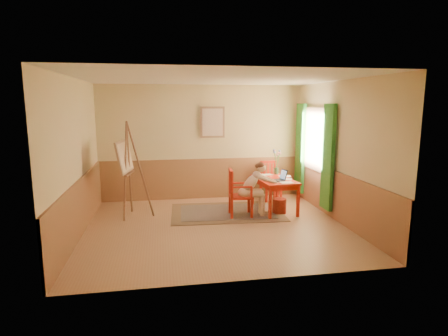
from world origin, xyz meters
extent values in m
cube|color=tan|center=(0.00, 0.00, -0.01)|extent=(5.00, 4.50, 0.02)
cube|color=white|center=(0.00, 0.00, 2.81)|extent=(5.00, 4.50, 0.02)
cube|color=#E0C589|center=(0.00, 2.26, 1.40)|extent=(5.00, 0.02, 2.80)
cube|color=#E0C589|center=(0.00, -2.26, 1.40)|extent=(5.00, 0.02, 2.80)
cube|color=#E0C589|center=(-2.51, 0.00, 1.40)|extent=(0.02, 4.50, 2.80)
cube|color=#E0C589|center=(2.51, 0.00, 1.40)|extent=(0.02, 4.50, 2.80)
cube|color=#9F6942|center=(0.00, 2.23, 0.50)|extent=(5.00, 0.04, 1.00)
cube|color=#9F6942|center=(-2.48, 0.00, 0.50)|extent=(0.04, 4.50, 1.00)
cube|color=#9F6942|center=(2.48, 0.00, 0.50)|extent=(0.04, 4.50, 1.00)
cube|color=white|center=(2.47, 1.10, 1.55)|extent=(0.02, 1.00, 1.30)
cube|color=#976E4F|center=(2.45, 1.10, 1.55)|extent=(0.03, 1.12, 1.42)
cube|color=#459535|center=(2.40, 0.32, 1.25)|extent=(0.08, 0.45, 2.20)
cube|color=#459535|center=(2.40, 1.88, 1.25)|extent=(0.08, 0.45, 2.20)
cube|color=#976E4F|center=(0.25, 2.21, 1.90)|extent=(0.60, 0.04, 0.76)
cube|color=beige|center=(0.25, 2.19, 1.90)|extent=(0.50, 0.02, 0.66)
cube|color=#8C7251|center=(0.37, 0.89, 0.01)|extent=(2.49, 1.73, 0.01)
cube|color=#191631|center=(0.37, 0.89, 0.01)|extent=(2.06, 1.31, 0.01)
cube|color=red|center=(1.43, 0.85, 0.70)|extent=(0.82, 1.26, 0.04)
cube|color=red|center=(1.43, 0.85, 0.63)|extent=(0.71, 1.15, 0.10)
cube|color=red|center=(1.16, 0.27, 0.34)|extent=(0.06, 0.06, 0.68)
cube|color=red|center=(1.78, 0.32, 0.34)|extent=(0.06, 0.06, 0.68)
cube|color=red|center=(1.07, 1.37, 0.34)|extent=(0.06, 0.06, 0.68)
cube|color=red|center=(1.69, 1.42, 0.34)|extent=(0.06, 0.06, 0.68)
cube|color=red|center=(0.61, 0.58, 0.43)|extent=(0.50, 0.48, 0.05)
cube|color=red|center=(0.39, 0.40, 0.20)|extent=(0.05, 0.05, 0.41)
cube|color=red|center=(0.80, 0.36, 0.20)|extent=(0.05, 0.05, 0.41)
cube|color=red|center=(0.42, 0.79, 0.20)|extent=(0.05, 0.05, 0.41)
cube|color=red|center=(0.83, 0.76, 0.20)|extent=(0.05, 0.05, 0.41)
cube|color=red|center=(0.39, 0.40, 0.73)|extent=(0.05, 0.05, 0.55)
cube|color=red|center=(0.42, 0.79, 0.73)|extent=(0.05, 0.05, 0.55)
cube|color=red|center=(0.40, 0.59, 0.98)|extent=(0.09, 0.45, 0.06)
cube|color=red|center=(0.39, 0.49, 0.72)|extent=(0.03, 0.05, 0.45)
cube|color=red|center=(0.40, 0.59, 0.72)|extent=(0.03, 0.05, 0.45)
cube|color=red|center=(0.41, 0.69, 0.72)|extent=(0.03, 0.05, 0.45)
cube|color=red|center=(0.59, 0.38, 0.67)|extent=(0.41, 0.07, 0.04)
cube|color=red|center=(0.79, 0.37, 0.56)|extent=(0.04, 0.04, 0.22)
cube|color=red|center=(0.62, 0.77, 0.67)|extent=(0.41, 0.07, 0.04)
cube|color=red|center=(0.82, 0.76, 0.56)|extent=(0.04, 0.04, 0.22)
cube|color=red|center=(1.62, 1.72, 0.41)|extent=(0.46, 0.48, 0.04)
cube|color=red|center=(1.41, 1.90, 0.19)|extent=(0.05, 0.05, 0.39)
cube|color=red|center=(1.45, 1.51, 0.19)|extent=(0.05, 0.05, 0.39)
cube|color=red|center=(1.78, 1.93, 0.19)|extent=(0.05, 0.05, 0.39)
cube|color=red|center=(1.82, 1.54, 0.19)|extent=(0.05, 0.05, 0.39)
cube|color=red|center=(1.41, 1.90, 0.69)|extent=(0.05, 0.05, 0.53)
cube|color=red|center=(1.78, 1.93, 0.69)|extent=(0.05, 0.05, 0.53)
cube|color=red|center=(1.60, 1.92, 0.93)|extent=(0.42, 0.09, 0.06)
cube|color=red|center=(1.50, 1.91, 0.68)|extent=(0.05, 0.03, 0.43)
cube|color=red|center=(1.60, 1.92, 0.68)|extent=(0.05, 0.03, 0.43)
cube|color=red|center=(1.69, 1.93, 0.68)|extent=(0.05, 0.03, 0.43)
cube|color=red|center=(1.43, 1.71, 0.64)|extent=(0.07, 0.39, 0.03)
cube|color=red|center=(1.45, 1.52, 0.54)|extent=(0.04, 0.04, 0.21)
cube|color=red|center=(1.80, 1.74, 0.64)|extent=(0.07, 0.39, 0.03)
cube|color=red|center=(1.82, 1.55, 0.54)|extent=(0.04, 0.04, 0.21)
ellipsoid|color=beige|center=(0.68, 0.58, 0.51)|extent=(0.28, 0.34, 0.21)
cylinder|color=beige|center=(0.86, 0.48, 0.50)|extent=(0.41, 0.18, 0.14)
cylinder|color=beige|center=(0.88, 0.65, 0.50)|extent=(0.41, 0.18, 0.14)
cylinder|color=beige|center=(1.05, 0.47, 0.26)|extent=(0.11, 0.11, 0.46)
cylinder|color=beige|center=(1.07, 0.63, 0.26)|extent=(0.11, 0.11, 0.46)
cube|color=beige|center=(1.11, 0.46, 0.03)|extent=(0.20, 0.10, 0.07)
cube|color=beige|center=(1.12, 0.63, 0.03)|extent=(0.20, 0.10, 0.07)
ellipsoid|color=beige|center=(0.82, 0.57, 0.71)|extent=(0.46, 0.30, 0.48)
ellipsoid|color=beige|center=(0.95, 0.56, 0.88)|extent=(0.20, 0.29, 0.16)
sphere|color=beige|center=(1.05, 0.55, 1.03)|extent=(0.20, 0.20, 0.18)
ellipsoid|color=#502418|center=(1.03, 0.55, 1.08)|extent=(0.18, 0.19, 0.13)
sphere|color=#502418|center=(0.95, 0.56, 1.07)|extent=(0.10, 0.10, 0.10)
cylinder|color=beige|center=(1.02, 0.42, 0.83)|extent=(0.21, 0.12, 0.14)
cylinder|color=beige|center=(1.23, 0.42, 0.76)|extent=(0.27, 0.11, 0.16)
sphere|color=beige|center=(1.11, 0.40, 0.80)|extent=(0.09, 0.09, 0.08)
sphere|color=beige|center=(1.35, 0.44, 0.71)|extent=(0.07, 0.07, 0.07)
cylinder|color=beige|center=(1.05, 0.69, 0.83)|extent=(0.20, 0.09, 0.14)
cylinder|color=beige|center=(1.25, 0.65, 0.76)|extent=(0.27, 0.15, 0.16)
sphere|color=beige|center=(1.13, 0.69, 0.80)|extent=(0.09, 0.09, 0.08)
sphere|color=beige|center=(1.36, 0.61, 0.71)|extent=(0.07, 0.07, 0.07)
cube|color=#1E2338|center=(1.40, 0.66, 0.73)|extent=(0.36, 0.29, 0.02)
cube|color=#2D3342|center=(1.40, 0.66, 0.73)|extent=(0.31, 0.23, 0.00)
cube|color=#1E2338|center=(1.58, 0.70, 0.84)|extent=(0.11, 0.24, 0.22)
cube|color=#99BFF2|center=(1.57, 0.70, 0.84)|extent=(0.09, 0.20, 0.18)
cube|color=white|center=(1.56, 0.45, 0.72)|extent=(0.28, 0.21, 0.00)
cube|color=white|center=(1.75, 1.10, 0.72)|extent=(0.31, 0.26, 0.00)
cube|color=white|center=(1.39, 1.34, 0.72)|extent=(0.30, 0.24, 0.00)
cube|color=white|center=(1.65, 0.78, 0.72)|extent=(0.32, 0.28, 0.00)
cylinder|color=#3F724C|center=(1.63, 1.37, 0.80)|extent=(0.11, 0.11, 0.16)
cylinder|color=#3F7233|center=(1.62, 1.43, 1.06)|extent=(0.03, 0.13, 0.41)
sphere|color=#728CD8|center=(1.61, 1.50, 1.26)|extent=(0.08, 0.08, 0.06)
cylinder|color=#3F7233|center=(1.60, 1.34, 1.07)|extent=(0.08, 0.08, 0.43)
sphere|color=pink|center=(1.57, 1.31, 1.29)|extent=(0.05, 0.05, 0.04)
cylinder|color=#3F7233|center=(1.65, 1.38, 1.01)|extent=(0.04, 0.04, 0.32)
sphere|color=pink|center=(1.66, 1.40, 1.17)|extent=(0.06, 0.06, 0.05)
cylinder|color=#3F7233|center=(1.59, 1.32, 1.05)|extent=(0.10, 0.11, 0.40)
sphere|color=#728CD8|center=(1.55, 1.27, 1.25)|extent=(0.07, 0.07, 0.06)
cylinder|color=#3F7233|center=(1.68, 1.40, 1.03)|extent=(0.10, 0.07, 0.36)
sphere|color=pink|center=(1.73, 1.43, 1.21)|extent=(0.06, 0.06, 0.05)
cylinder|color=#3F7233|center=(1.66, 1.39, 1.04)|extent=(0.06, 0.04, 0.36)
sphere|color=pink|center=(1.68, 1.40, 1.22)|extent=(0.06, 0.06, 0.05)
cylinder|color=#3F7233|center=(1.68, 1.41, 1.06)|extent=(0.10, 0.08, 0.41)
sphere|color=#728CD8|center=(1.72, 1.44, 1.26)|extent=(0.06, 0.06, 0.05)
cylinder|color=#B83D29|center=(1.49, 0.65, 0.16)|extent=(0.39, 0.39, 0.32)
cylinder|color=brown|center=(-1.74, 0.82, 1.00)|extent=(0.16, 0.36, 2.01)
cylinder|color=brown|center=(-1.68, 1.14, 1.00)|extent=(0.04, 0.37, 2.01)
cylinder|color=brown|center=(-1.44, 0.94, 1.00)|extent=(0.52, 0.13, 2.01)
cylinder|color=brown|center=(-1.74, 0.99, 0.92)|extent=(0.13, 0.56, 0.03)
cube|color=brown|center=(-1.67, 0.98, 0.92)|extent=(0.17, 0.61, 0.03)
cube|color=#976E4F|center=(-1.76, 0.99, 1.27)|extent=(0.30, 0.90, 0.67)
cube|color=beige|center=(-1.74, 0.99, 1.27)|extent=(0.25, 0.81, 0.58)
camera|label=1|loc=(-1.01, -6.76, 2.35)|focal=29.58mm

